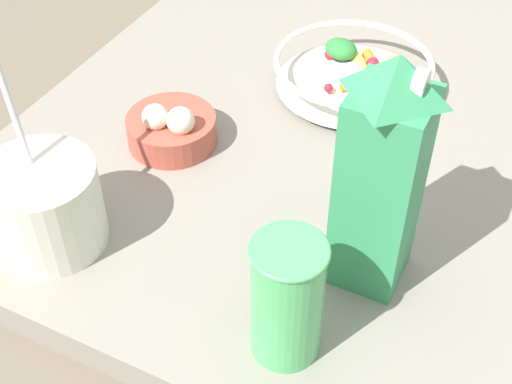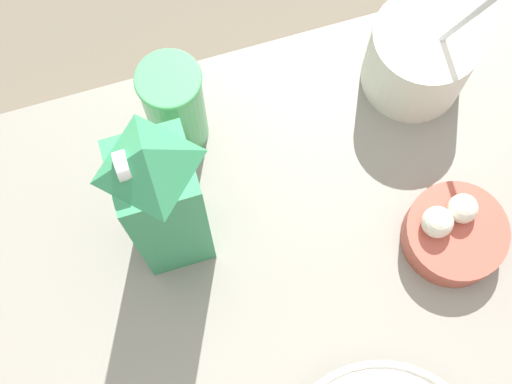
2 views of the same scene
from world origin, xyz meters
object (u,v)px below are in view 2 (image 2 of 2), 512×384
yogurt_tub (420,55)px  drinking_cup (175,106)px  garlic_bowl (454,232)px  milk_carton (163,201)px

yogurt_tub → drinking_cup: size_ratio=1.67×
drinking_cup → garlic_bowl: 0.38m
milk_carton → yogurt_tub: (-0.13, 0.37, -0.09)m
yogurt_tub → garlic_bowl: size_ratio=2.02×
yogurt_tub → drinking_cup: 0.33m
milk_carton → drinking_cup: milk_carton is taller
milk_carton → yogurt_tub: bearing=108.8°
garlic_bowl → milk_carton: bearing=-107.2°
milk_carton → garlic_bowl: milk_carton is taller
milk_carton → yogurt_tub: milk_carton is taller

